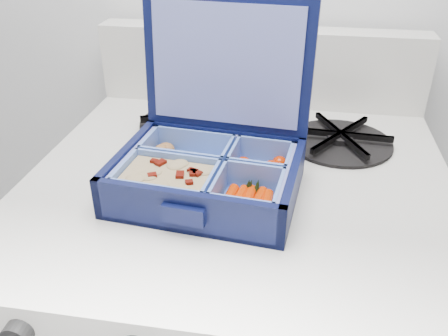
# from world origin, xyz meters

# --- Properties ---
(bento_box) EXTENTS (0.25, 0.20, 0.06)m
(bento_box) POSITION_xyz_m (-0.08, 1.61, 0.92)
(bento_box) COLOR #0A1039
(bento_box) RESTS_ON stove
(burner_grate) EXTENTS (0.18, 0.18, 0.02)m
(burner_grate) POSITION_xyz_m (0.10, 1.79, 0.90)
(burner_grate) COLOR black
(burner_grate) RESTS_ON stove
(burner_grate_rear) EXTENTS (0.24, 0.24, 0.02)m
(burner_grate_rear) POSITION_xyz_m (-0.14, 1.82, 0.90)
(burner_grate_rear) COLOR black
(burner_grate_rear) RESTS_ON stove
(fork) EXTENTS (0.12, 0.19, 0.01)m
(fork) POSITION_xyz_m (-0.03, 1.76, 0.90)
(fork) COLOR silver
(fork) RESTS_ON stove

